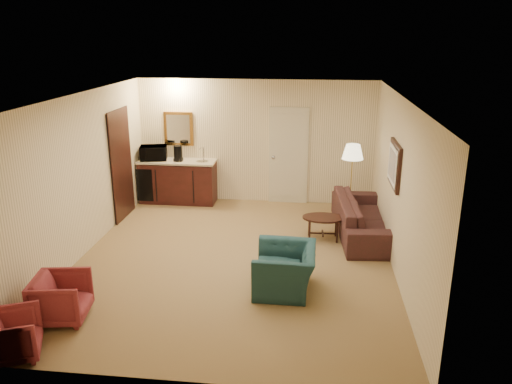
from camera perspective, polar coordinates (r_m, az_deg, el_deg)
ground at (r=8.16m, az=-2.47°, el=-7.68°), size 6.00×6.00×0.00m
room_walls at (r=8.34m, az=-2.46°, el=5.38°), size 5.02×6.01×2.61m
wetbar_cabinet at (r=10.83m, az=-8.90°, el=1.23°), size 1.64×0.58×0.92m
sofa at (r=9.15m, az=12.22°, el=-2.16°), size 0.84×2.33×0.89m
teal_armchair at (r=7.09m, az=3.35°, el=-8.04°), size 0.64×0.97×0.84m
rose_chair_near at (r=6.89m, az=-21.39°, el=-11.00°), size 0.70×0.73×0.66m
rose_chair_far at (r=6.40m, az=-26.13°, el=-14.33°), size 0.73×0.75×0.59m
coffee_table at (r=8.91m, az=7.66°, el=-4.09°), size 0.75×0.52×0.42m
floor_lamp at (r=9.69m, az=10.80°, el=1.01°), size 0.46×0.46×1.52m
waste_bin at (r=10.70m, az=-5.56°, el=-0.57°), size 0.25×0.25×0.30m
microwave at (r=10.80m, az=-11.65°, el=4.58°), size 0.60×0.41×0.37m
coffee_maker at (r=10.61m, az=-8.90°, el=4.38°), size 0.22×0.22×0.33m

